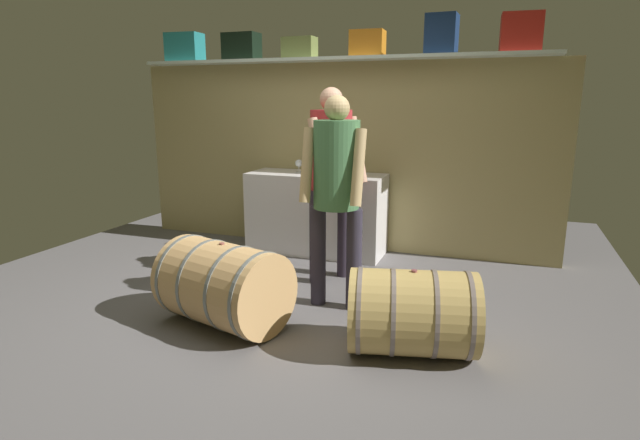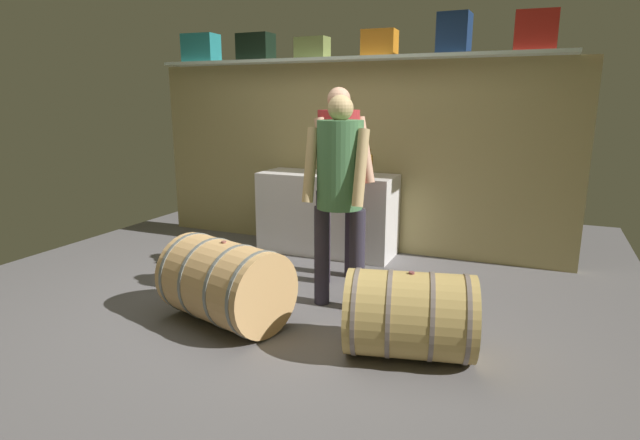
{
  "view_description": "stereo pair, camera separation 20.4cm",
  "coord_description": "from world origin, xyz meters",
  "views": [
    {
      "loc": [
        1.7,
        -3.19,
        1.59
      ],
      "look_at": [
        0.56,
        -0.02,
        0.8
      ],
      "focal_mm": 28.69,
      "sensor_mm": 36.0,
      "label": 1
    },
    {
      "loc": [
        1.89,
        -3.12,
        1.59
      ],
      "look_at": [
        0.56,
        -0.02,
        0.8
      ],
      "focal_mm": 28.69,
      "sensor_mm": 36.0,
      "label": 2
    }
  ],
  "objects": [
    {
      "name": "toolcase_navy",
      "position": [
        1.06,
        1.92,
        2.18
      ],
      "size": [
        0.29,
        0.28,
        0.36
      ],
      "primitive_type": "cube",
      "rotation": [
        0.0,
        0.0,
        -0.04
      ],
      "color": "navy",
      "rests_on": "high_shelf_board"
    },
    {
      "name": "visitor_tasting",
      "position": [
        0.53,
        0.41,
        1.0
      ],
      "size": [
        0.48,
        0.37,
        1.63
      ],
      "rotation": [
        0.0,
        0.0,
        -3.15
      ],
      "color": "#302C3A",
      "rests_on": "ground"
    },
    {
      "name": "back_wall_panel",
      "position": [
        0.0,
        2.07,
        0.99
      ],
      "size": [
        4.62,
        0.1,
        1.97
      ],
      "primitive_type": "cube",
      "color": "tan",
      "rests_on": "ground"
    },
    {
      "name": "toolcase_red",
      "position": [
        1.75,
        1.92,
        2.17
      ],
      "size": [
        0.36,
        0.29,
        0.33
      ],
      "primitive_type": "cube",
      "rotation": [
        0.0,
        0.0,
        0.07
      ],
      "color": "red",
      "rests_on": "high_shelf_board"
    },
    {
      "name": "high_shelf_board",
      "position": [
        0.0,
        1.92,
        1.99
      ],
      "size": [
        4.25,
        0.4,
        0.03
      ],
      "primitive_type": "cube",
      "color": "silver",
      "rests_on": "back_wall_panel"
    },
    {
      "name": "winemaker_pouring",
      "position": [
        0.29,
        0.99,
        1.04
      ],
      "size": [
        0.51,
        0.55,
        1.7
      ],
      "rotation": [
        0.0,
        0.0,
        -2.19
      ],
      "color": "#302735",
      "rests_on": "ground"
    },
    {
      "name": "wine_bottle_amber",
      "position": [
        0.35,
        1.69,
        0.97
      ],
      "size": [
        0.07,
        0.07,
        0.28
      ],
      "color": "brown",
      "rests_on": "work_cabinet"
    },
    {
      "name": "wine_barrel_far",
      "position": [
        1.23,
        -0.16,
        0.28
      ],
      "size": [
        0.9,
        0.71,
        0.56
      ],
      "rotation": [
        0.0,
        0.0,
        0.23
      ],
      "color": "tan",
      "rests_on": "ground"
    },
    {
      "name": "toolcase_olive",
      "position": [
        -0.37,
        1.92,
        2.11
      ],
      "size": [
        0.34,
        0.2,
        0.21
      ],
      "primitive_type": "cube",
      "rotation": [
        0.0,
        0.0,
        -0.04
      ],
      "color": "olive",
      "rests_on": "high_shelf_board"
    },
    {
      "name": "ground_plane",
      "position": [
        0.0,
        0.52,
        -0.01
      ],
      "size": [
        5.82,
        7.35,
        0.02
      ],
      "primitive_type": "cube",
      "color": "#615D5F"
    },
    {
      "name": "toolcase_black",
      "position": [
        -1.04,
        1.92,
        2.14
      ],
      "size": [
        0.38,
        0.23,
        0.28
      ],
      "primitive_type": "cube",
      "rotation": [
        0.0,
        0.0,
        -0.01
      ],
      "color": "black",
      "rests_on": "high_shelf_board"
    },
    {
      "name": "work_cabinet",
      "position": [
        -0.12,
        1.75,
        0.42
      ],
      "size": [
        1.43,
        0.53,
        0.84
      ],
      "primitive_type": "cube",
      "color": "white",
      "rests_on": "ground"
    },
    {
      "name": "wine_barrel_near",
      "position": [
        -0.11,
        -0.19,
        0.31
      ],
      "size": [
        1.0,
        0.82,
        0.62
      ],
      "rotation": [
        0.0,
        0.0,
        -0.28
      ],
      "color": "tan",
      "rests_on": "ground"
    },
    {
      "name": "toolcase_orange",
      "position": [
        0.35,
        1.92,
        2.13
      ],
      "size": [
        0.34,
        0.25,
        0.25
      ],
      "primitive_type": "cube",
      "rotation": [
        0.0,
        0.0,
        0.04
      ],
      "color": "orange",
      "rests_on": "high_shelf_board"
    },
    {
      "name": "toolcase_teal",
      "position": [
        -1.75,
        1.92,
        2.16
      ],
      "size": [
        0.4,
        0.27,
        0.31
      ],
      "primitive_type": "cube",
      "rotation": [
        0.0,
        0.0,
        0.07
      ],
      "color": "teal",
      "rests_on": "high_shelf_board"
    },
    {
      "name": "wine_glass",
      "position": [
        -0.33,
        1.78,
        0.94
      ],
      "size": [
        0.08,
        0.08,
        0.14
      ],
      "color": "white",
      "rests_on": "work_cabinet"
    }
  ]
}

